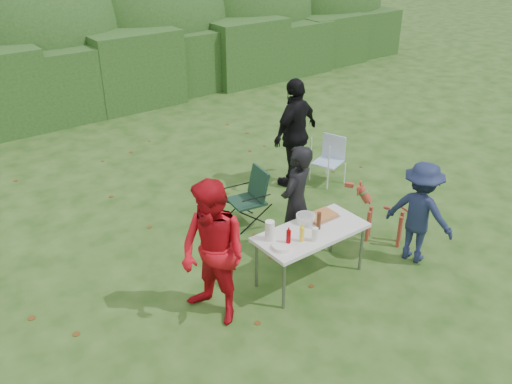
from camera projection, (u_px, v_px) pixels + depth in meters
ground at (281, 275)px, 7.37m from camera, size 80.00×80.00×0.00m
hedge_row at (65, 82)px, 12.64m from camera, size 22.00×1.40×1.70m
shrub_backdrop at (37, 37)px, 13.43m from camera, size 20.00×2.60×3.20m
folding_table at (311, 234)px, 7.00m from camera, size 1.50×0.70×0.74m
person_cook at (296, 203)px, 7.42m from camera, size 0.72×0.60×1.68m
person_red_jacket at (213, 254)px, 6.22m from camera, size 0.86×1.01×1.81m
person_black_puffy at (295, 133)px, 9.39m from camera, size 1.22×0.74×1.94m
child at (420, 213)px, 7.40m from camera, size 0.79×1.07×1.48m
dog at (386, 216)px, 7.93m from camera, size 0.80×0.96×0.87m
camping_chair at (247, 198)px, 8.36m from camera, size 0.66×0.66×0.92m
lawn_chair at (328, 160)px, 9.71m from camera, size 0.64×0.64×0.85m
food_tray at (321, 217)px, 7.26m from camera, size 0.45×0.30×0.02m
focaccia_bread at (321, 215)px, 7.25m from camera, size 0.40×0.26×0.04m
mustard_bottle at (302, 234)px, 6.71m from camera, size 0.06×0.06×0.20m
ketchup_bottle at (288, 238)px, 6.61m from camera, size 0.06×0.06×0.22m
beer_bottle at (319, 221)px, 6.96m from camera, size 0.06×0.06×0.24m
paper_towel_roll at (270, 231)px, 6.73m from camera, size 0.12×0.12×0.26m
cup_stack at (315, 234)px, 6.73m from camera, size 0.08×0.08×0.18m
pasta_bowl at (306, 218)px, 7.16m from camera, size 0.26×0.26×0.10m
plate_stack at (282, 247)px, 6.60m from camera, size 0.24×0.24×0.05m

